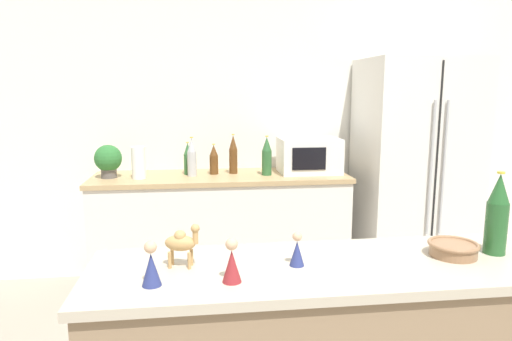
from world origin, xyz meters
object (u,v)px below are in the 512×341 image
at_px(paper_towel_roll, 139,163).
at_px(back_bottle_1, 233,155).
at_px(fruit_bowl, 453,248).
at_px(camel_figurine, 182,242).
at_px(wise_man_figurine_purple, 151,266).
at_px(wine_bottle, 497,215).
at_px(back_bottle_3, 188,159).
at_px(back_bottle_2, 214,160).
at_px(refrigerator, 414,172).
at_px(microwave, 309,155).
at_px(wise_man_figurine_crimson, 232,263).
at_px(back_bottle_0, 267,156).
at_px(potted_plant, 108,160).
at_px(wise_man_figurine_blue, 297,251).
at_px(back_bottle_4, 192,157).

xyz_separation_m(paper_towel_roll, back_bottle_1, (0.73, 0.13, 0.03)).
distance_m(fruit_bowl, camel_figurine, 1.04).
bearing_deg(wise_man_figurine_purple, wine_bottle, 6.03).
bearing_deg(back_bottle_3, back_bottle_2, -4.42).
distance_m(refrigerator, back_bottle_3, 1.85).
height_order(microwave, back_bottle_3, microwave).
relative_size(paper_towel_roll, wise_man_figurine_crimson, 1.59).
relative_size(back_bottle_0, back_bottle_2, 1.28).
bearing_deg(potted_plant, back_bottle_2, 4.24).
bearing_deg(wise_man_figurine_purple, fruit_bowl, 6.57).
distance_m(back_bottle_3, wine_bottle, 2.38).
xyz_separation_m(back_bottle_3, wise_man_figurine_purple, (-0.08, -2.17, -0.04)).
height_order(potted_plant, paper_towel_roll, potted_plant).
bearing_deg(wise_man_figurine_crimson, back_bottle_0, 78.24).
distance_m(refrigerator, back_bottle_1, 1.49).
bearing_deg(camel_figurine, refrigerator, 46.16).
bearing_deg(wise_man_figurine_blue, wine_bottle, 2.00).
relative_size(back_bottle_1, wine_bottle, 0.97).
relative_size(microwave, fruit_bowl, 2.50).
xyz_separation_m(back_bottle_0, wise_man_figurine_crimson, (-0.43, -2.06, -0.06)).
height_order(microwave, back_bottle_2, microwave).
distance_m(back_bottle_1, back_bottle_2, 0.16).
bearing_deg(potted_plant, fruit_bowl, -49.86).
bearing_deg(potted_plant, wise_man_figurine_blue, -62.50).
height_order(fruit_bowl, wise_man_figurine_crimson, wise_man_figurine_crimson).
xyz_separation_m(camel_figurine, wise_man_figurine_blue, (0.42, -0.04, -0.04)).
bearing_deg(back_bottle_4, microwave, 2.28).
distance_m(back_bottle_3, fruit_bowl, 2.30).
xyz_separation_m(camel_figurine, wise_man_figurine_purple, (-0.09, -0.15, -0.03)).
bearing_deg(back_bottle_3, wine_bottle, -58.69).
bearing_deg(back_bottle_4, back_bottle_1, 12.10).
bearing_deg(back_bottle_1, refrigerator, -4.49).
bearing_deg(back_bottle_2, wine_bottle, -62.92).
bearing_deg(potted_plant, back_bottle_0, -1.62).
xyz_separation_m(back_bottle_3, wise_man_figurine_crimson, (0.19, -2.17, -0.04)).
relative_size(back_bottle_2, back_bottle_4, 0.79).
xyz_separation_m(refrigerator, back_bottle_0, (-1.22, 0.01, 0.15)).
height_order(potted_plant, wise_man_figurine_blue, potted_plant).
bearing_deg(back_bottle_4, refrigerator, -1.46).
distance_m(back_bottle_2, back_bottle_4, 0.18).
height_order(refrigerator, back_bottle_1, refrigerator).
bearing_deg(wise_man_figurine_purple, camel_figurine, 57.87).
relative_size(paper_towel_roll, back_bottle_3, 0.94).
bearing_deg(paper_towel_roll, camel_figurine, -78.49).
bearing_deg(wise_man_figurine_blue, back_bottle_4, 101.45).
relative_size(wise_man_figurine_blue, wise_man_figurine_crimson, 0.84).
xyz_separation_m(potted_plant, wine_bottle, (1.83, -1.95, 0.04)).
distance_m(refrigerator, paper_towel_roll, 2.21).
bearing_deg(back_bottle_0, microwave, 11.41).
bearing_deg(back_bottle_1, potted_plant, -175.79).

